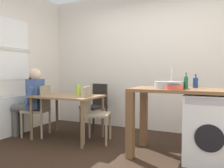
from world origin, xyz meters
The scene contains 17 objects.
ground_plane centered at (0.00, 0.00, 0.00)m, with size 5.46×5.46×0.00m, color black.
wall_back centered at (0.00, 1.75, 1.35)m, with size 4.60×0.10×2.70m, color silver.
radiator centered at (-2.02, 0.30, 0.35)m, with size 0.10×0.80×0.70m, color white.
dining_table centered at (-1.00, 0.54, 0.64)m, with size 1.10×0.76×0.74m.
chair_person_seat centered at (-1.55, 0.46, 0.51)m, with size 0.51×0.51×0.90m.
chair_opposite centered at (-0.52, 0.57, 0.51)m, with size 0.50×0.50×0.90m.
chair_spare_by_wall centered at (-0.88, 1.31, 0.51)m, with size 0.49×0.49×0.90m.
seated_person centered at (-1.70, 0.41, 0.67)m, with size 0.56×0.54×1.20m.
kitchen_counter centered at (0.78, 0.44, 0.76)m, with size 1.50×0.68×0.92m.
washing_machine centered at (1.25, 0.44, 0.43)m, with size 0.60×0.61×0.86m.
sink_basin centered at (0.72, 0.44, 0.97)m, with size 0.38×0.38×0.09m, color #9EA0A5.
tap centered at (0.72, 0.62, 1.06)m, with size 0.02×0.02×0.28m, color #B2B2B7.
bottle_tall_green centered at (0.93, 0.51, 1.01)m, with size 0.06×0.06×0.21m.
bottle_squat_brown centered at (1.04, 0.69, 1.00)m, with size 0.07×0.07×0.18m.
mixing_bowl centered at (0.83, 0.24, 0.95)m, with size 0.21×0.21×0.06m.
vase centered at (-0.85, 0.64, 0.83)m, with size 0.09×0.09×0.18m, color #A8C63D.
scissors centered at (0.94, 0.34, 0.92)m, with size 0.15×0.06×0.01m.
Camera 1 is at (1.37, -2.67, 1.14)m, focal length 37.13 mm.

